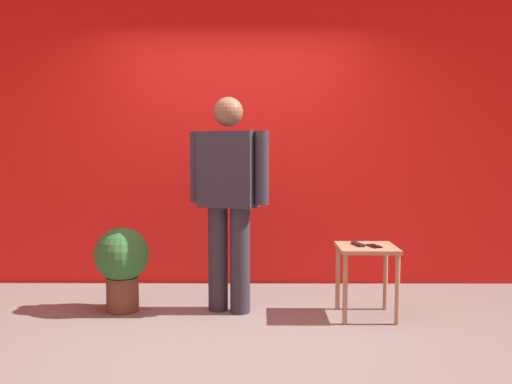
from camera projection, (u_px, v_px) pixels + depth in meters
The scene contains 7 objects.
ground_plane at pixel (225, 336), 3.85m from camera, with size 12.00×12.00×0.00m, color gray.
back_wall_red at pixel (235, 140), 5.33m from camera, with size 5.57×0.12×2.81m, color red.
standing_person at pixel (229, 193), 4.37m from camera, with size 0.68×0.38×1.73m.
side_table at pixel (367, 259), 4.27m from camera, with size 0.45×0.45×0.56m.
cell_phone at pixel (374, 246), 4.23m from camera, with size 0.07×0.14×0.01m, color black.
tv_remote at pixel (358, 244), 4.28m from camera, with size 0.04×0.17×0.02m, color black.
potted_plant at pixel (122, 262), 4.42m from camera, with size 0.44×0.44×0.69m.
Camera 1 is at (0.25, -3.75, 1.32)m, focal length 38.25 mm.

